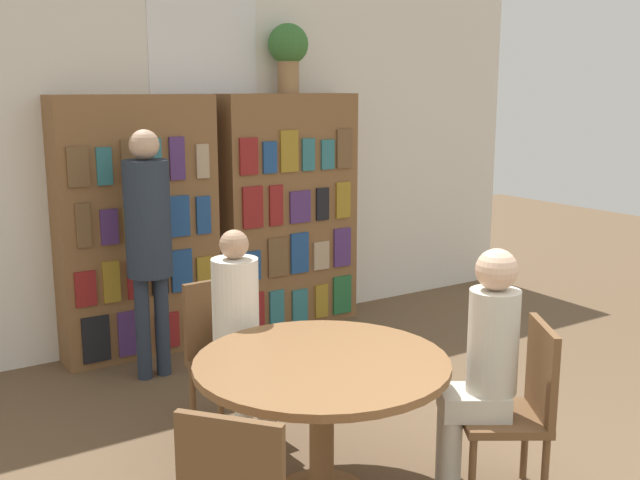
{
  "coord_description": "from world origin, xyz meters",
  "views": [
    {
      "loc": [
        -2.49,
        -1.82,
        1.98
      ],
      "look_at": [
        0.0,
        1.98,
        1.05
      ],
      "focal_mm": 42.0,
      "sensor_mm": 36.0,
      "label": 1
    }
  ],
  "objects_px": {
    "librarian_standing": "(148,228)",
    "seated_reader_left": "(240,324)",
    "bookshelf_right": "(289,212)",
    "chair_left_side": "(225,349)",
    "chair_far_side": "(519,403)",
    "reading_table": "(322,382)",
    "flower_vase": "(288,50)",
    "seated_reader_right": "(483,360)",
    "bookshelf_left": "(138,228)"
  },
  "relations": [
    {
      "from": "bookshelf_right",
      "to": "librarian_standing",
      "type": "distance_m",
      "value": 1.49
    },
    {
      "from": "chair_far_side",
      "to": "librarian_standing",
      "type": "relative_size",
      "value": 0.52
    },
    {
      "from": "chair_left_side",
      "to": "seated_reader_right",
      "type": "height_order",
      "value": "seated_reader_right"
    },
    {
      "from": "chair_left_side",
      "to": "librarian_standing",
      "type": "distance_m",
      "value": 1.15
    },
    {
      "from": "bookshelf_right",
      "to": "librarian_standing",
      "type": "xyz_separation_m",
      "value": [
        -1.4,
        -0.5,
        0.09
      ]
    },
    {
      "from": "bookshelf_right",
      "to": "chair_left_side",
      "type": "distance_m",
      "value": 2.07
    },
    {
      "from": "reading_table",
      "to": "chair_far_side",
      "type": "relative_size",
      "value": 1.39
    },
    {
      "from": "flower_vase",
      "to": "seated_reader_right",
      "type": "height_order",
      "value": "flower_vase"
    },
    {
      "from": "flower_vase",
      "to": "seated_reader_left",
      "type": "bearing_deg",
      "value": -128.38
    },
    {
      "from": "librarian_standing",
      "to": "reading_table",
      "type": "bearing_deg",
      "value": -86.68
    },
    {
      "from": "chair_far_side",
      "to": "flower_vase",
      "type": "bearing_deg",
      "value": 23.36
    },
    {
      "from": "bookshelf_right",
      "to": "flower_vase",
      "type": "distance_m",
      "value": 1.31
    },
    {
      "from": "bookshelf_left",
      "to": "chair_left_side",
      "type": "distance_m",
      "value": 1.58
    },
    {
      "from": "reading_table",
      "to": "librarian_standing",
      "type": "bearing_deg",
      "value": 93.32
    },
    {
      "from": "reading_table",
      "to": "chair_left_side",
      "type": "distance_m",
      "value": 0.96
    },
    {
      "from": "bookshelf_left",
      "to": "reading_table",
      "type": "bearing_deg",
      "value": -89.83
    },
    {
      "from": "librarian_standing",
      "to": "seated_reader_left",
      "type": "bearing_deg",
      "value": -86.54
    },
    {
      "from": "flower_vase",
      "to": "seated_reader_left",
      "type": "height_order",
      "value": "flower_vase"
    },
    {
      "from": "chair_far_side",
      "to": "chair_left_side",
      "type": "bearing_deg",
      "value": 63.0
    },
    {
      "from": "bookshelf_left",
      "to": "flower_vase",
      "type": "xyz_separation_m",
      "value": [
        1.31,
        0.0,
        1.31
      ]
    },
    {
      "from": "flower_vase",
      "to": "reading_table",
      "type": "bearing_deg",
      "value": -117.83
    },
    {
      "from": "bookshelf_left",
      "to": "reading_table",
      "type": "height_order",
      "value": "bookshelf_left"
    },
    {
      "from": "reading_table",
      "to": "chair_far_side",
      "type": "distance_m",
      "value": 0.96
    },
    {
      "from": "flower_vase",
      "to": "seated_reader_right",
      "type": "distance_m",
      "value": 3.34
    },
    {
      "from": "flower_vase",
      "to": "bookshelf_left",
      "type": "bearing_deg",
      "value": -179.79
    },
    {
      "from": "bookshelf_right",
      "to": "chair_left_side",
      "type": "relative_size",
      "value": 2.19
    },
    {
      "from": "chair_far_side",
      "to": "seated_reader_left",
      "type": "distance_m",
      "value": 1.55
    },
    {
      "from": "seated_reader_left",
      "to": "librarian_standing",
      "type": "bearing_deg",
      "value": -89.63
    },
    {
      "from": "flower_vase",
      "to": "reading_table",
      "type": "relative_size",
      "value": 0.45
    },
    {
      "from": "chair_left_side",
      "to": "chair_far_side",
      "type": "xyz_separation_m",
      "value": [
        0.85,
        -1.46,
        0.0
      ]
    },
    {
      "from": "librarian_standing",
      "to": "chair_far_side",
      "type": "bearing_deg",
      "value": -69.75
    },
    {
      "from": "flower_vase",
      "to": "librarian_standing",
      "type": "height_order",
      "value": "flower_vase"
    },
    {
      "from": "chair_left_side",
      "to": "flower_vase",
      "type": "bearing_deg",
      "value": -134.87
    },
    {
      "from": "bookshelf_left",
      "to": "flower_vase",
      "type": "height_order",
      "value": "flower_vase"
    },
    {
      "from": "reading_table",
      "to": "seated_reader_left",
      "type": "xyz_separation_m",
      "value": [
        -0.04,
        0.77,
        0.09
      ]
    },
    {
      "from": "flower_vase",
      "to": "chair_far_side",
      "type": "bearing_deg",
      "value": -99.55
    },
    {
      "from": "bookshelf_right",
      "to": "chair_left_side",
      "type": "xyz_separation_m",
      "value": [
        -1.34,
        -1.51,
        -0.47
      ]
    },
    {
      "from": "bookshelf_left",
      "to": "chair_left_side",
      "type": "xyz_separation_m",
      "value": [
        -0.04,
        -1.51,
        -0.47
      ]
    },
    {
      "from": "flower_vase",
      "to": "chair_left_side",
      "type": "height_order",
      "value": "flower_vase"
    },
    {
      "from": "bookshelf_left",
      "to": "seated_reader_right",
      "type": "distance_m",
      "value": 2.96
    },
    {
      "from": "bookshelf_left",
      "to": "librarian_standing",
      "type": "bearing_deg",
      "value": -101.94
    },
    {
      "from": "chair_left_side",
      "to": "seated_reader_left",
      "type": "distance_m",
      "value": 0.27
    },
    {
      "from": "chair_far_side",
      "to": "bookshelf_left",
      "type": "bearing_deg",
      "value": 48.07
    },
    {
      "from": "flower_vase",
      "to": "librarian_standing",
      "type": "distance_m",
      "value": 1.93
    },
    {
      "from": "bookshelf_left",
      "to": "reading_table",
      "type": "distance_m",
      "value": 2.48
    },
    {
      "from": "bookshelf_left",
      "to": "librarian_standing",
      "type": "relative_size",
      "value": 1.13
    },
    {
      "from": "bookshelf_right",
      "to": "seated_reader_right",
      "type": "distance_m",
      "value": 2.95
    },
    {
      "from": "chair_far_side",
      "to": "librarian_standing",
      "type": "distance_m",
      "value": 2.69
    },
    {
      "from": "bookshelf_right",
      "to": "bookshelf_left",
      "type": "bearing_deg",
      "value": 179.99
    },
    {
      "from": "bookshelf_right",
      "to": "seated_reader_left",
      "type": "distance_m",
      "value": 2.17
    }
  ]
}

